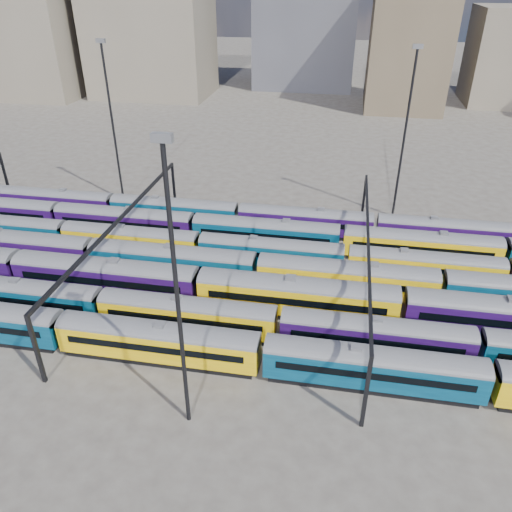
% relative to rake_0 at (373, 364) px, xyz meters
% --- Properties ---
extents(ground, '(500.00, 500.00, 0.00)m').
position_rel_rake_0_xyz_m(ground, '(-10.82, 15.00, -2.69)').
color(ground, '#47423C').
rests_on(ground, ground).
extents(rake_0, '(145.76, 3.04, 5.13)m').
position_rel_rake_0_xyz_m(rake_0, '(0.00, 0.00, 0.00)').
color(rake_0, black).
rests_on(rake_0, ground).
extents(rake_1, '(98.69, 2.89, 4.86)m').
position_rel_rake_0_xyz_m(rake_1, '(-19.47, 5.00, -0.14)').
color(rake_1, black).
rests_on(rake_1, ground).
extents(rake_2, '(159.98, 3.34, 5.64)m').
position_rel_rake_0_xyz_m(rake_2, '(-8.19, 10.00, 0.27)').
color(rake_2, black).
rests_on(rake_2, ground).
extents(rake_3, '(108.10, 3.17, 5.34)m').
position_rel_rake_0_xyz_m(rake_3, '(-2.80, 15.00, 0.11)').
color(rake_3, black).
rests_on(rake_3, ground).
extents(rake_4, '(116.45, 2.84, 4.77)m').
position_rel_rake_0_xyz_m(rake_4, '(-22.43, 20.00, -0.19)').
color(rake_4, black).
rests_on(rake_4, ground).
extents(rake_5, '(104.47, 3.06, 5.15)m').
position_rel_rake_0_xyz_m(rake_5, '(-14.19, 25.00, 0.01)').
color(rake_5, black).
rests_on(rake_5, ground).
extents(rake_6, '(140.30, 2.93, 4.93)m').
position_rel_rake_0_xyz_m(rake_6, '(-9.12, 30.00, -0.10)').
color(rake_6, black).
rests_on(rake_6, ground).
extents(gantry_1, '(0.35, 40.35, 8.03)m').
position_rel_rake_0_xyz_m(gantry_1, '(-30.82, 15.00, 4.10)').
color(gantry_1, black).
rests_on(gantry_1, ground).
extents(gantry_2, '(0.35, 40.35, 8.03)m').
position_rel_rake_0_xyz_m(gantry_2, '(-0.82, 15.00, 4.10)').
color(gantry_2, black).
rests_on(gantry_2, ground).
extents(mast_1, '(1.40, 0.50, 25.60)m').
position_rel_rake_0_xyz_m(mast_1, '(-40.82, 37.00, 11.28)').
color(mast_1, black).
rests_on(mast_1, ground).
extents(mast_2, '(1.40, 0.50, 25.60)m').
position_rel_rake_0_xyz_m(mast_2, '(-15.82, -7.00, 11.28)').
color(mast_2, black).
rests_on(mast_2, ground).
extents(mast_3, '(1.40, 0.50, 25.60)m').
position_rel_rake_0_xyz_m(mast_3, '(4.18, 39.00, 11.28)').
color(mast_3, black).
rests_on(mast_3, ground).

